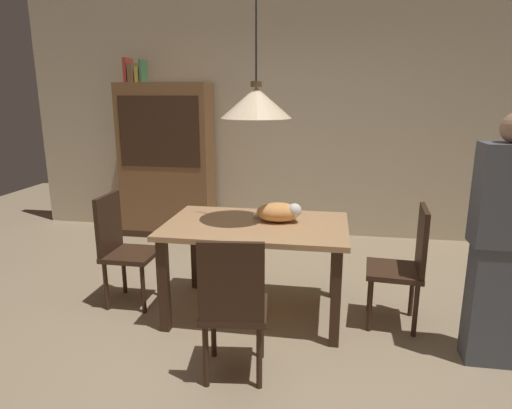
% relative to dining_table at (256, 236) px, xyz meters
% --- Properties ---
extents(ground, '(10.00, 10.00, 0.00)m').
position_rel_dining_table_xyz_m(ground, '(-0.06, -0.43, -0.65)').
color(ground, '#998466').
extents(back_wall, '(6.40, 0.10, 2.90)m').
position_rel_dining_table_xyz_m(back_wall, '(-0.06, 2.22, 0.80)').
color(back_wall, beige).
rests_on(back_wall, ground).
extents(dining_table, '(1.40, 0.90, 0.75)m').
position_rel_dining_table_xyz_m(dining_table, '(0.00, 0.00, 0.00)').
color(dining_table, tan).
rests_on(dining_table, ground).
extents(chair_near_front, '(0.44, 0.44, 0.93)m').
position_rel_dining_table_xyz_m(chair_near_front, '(0.01, -0.88, -0.14)').
color(chair_near_front, '#382316').
rests_on(chair_near_front, ground).
extents(chair_right_side, '(0.43, 0.43, 0.93)m').
position_rel_dining_table_xyz_m(chair_right_side, '(1.13, -0.01, -0.14)').
color(chair_right_side, '#382316').
rests_on(chair_right_side, ground).
extents(chair_left_side, '(0.40, 0.40, 0.93)m').
position_rel_dining_table_xyz_m(chair_left_side, '(-1.13, 0.00, -0.14)').
color(chair_left_side, '#382316').
rests_on(chair_left_side, ground).
extents(cat_sleeping, '(0.39, 0.27, 0.16)m').
position_rel_dining_table_xyz_m(cat_sleeping, '(0.17, 0.08, 0.18)').
color(cat_sleeping, '#E59951').
rests_on(cat_sleeping, dining_table).
extents(pendant_lamp, '(0.52, 0.52, 1.30)m').
position_rel_dining_table_xyz_m(pendant_lamp, '(0.00, 0.00, 1.01)').
color(pendant_lamp, beige).
extents(hutch_bookcase, '(1.12, 0.45, 1.85)m').
position_rel_dining_table_xyz_m(hutch_bookcase, '(-1.42, 1.89, 0.24)').
color(hutch_bookcase, brown).
rests_on(hutch_bookcase, ground).
extents(book_red_tall, '(0.04, 0.22, 0.28)m').
position_rel_dining_table_xyz_m(book_red_tall, '(-1.85, 1.89, 1.34)').
color(book_red_tall, '#B73833').
rests_on(book_red_tall, hutch_bookcase).
extents(book_brown_thick, '(0.06, 0.24, 0.22)m').
position_rel_dining_table_xyz_m(book_brown_thick, '(-1.78, 1.89, 1.31)').
color(book_brown_thick, brown).
rests_on(book_brown_thick, hutch_bookcase).
extents(book_yellow_short, '(0.04, 0.20, 0.18)m').
position_rel_dining_table_xyz_m(book_yellow_short, '(-1.71, 1.89, 1.29)').
color(book_yellow_short, gold).
rests_on(book_yellow_short, hutch_bookcase).
extents(book_green_slim, '(0.03, 0.20, 0.26)m').
position_rel_dining_table_xyz_m(book_green_slim, '(-1.66, 1.89, 1.33)').
color(book_green_slim, '#427A4C').
rests_on(book_green_slim, hutch_bookcase).
extents(person_standing, '(0.36, 0.22, 1.62)m').
position_rel_dining_table_xyz_m(person_standing, '(1.61, -0.41, 0.17)').
color(person_standing, '#4C515B').
rests_on(person_standing, ground).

